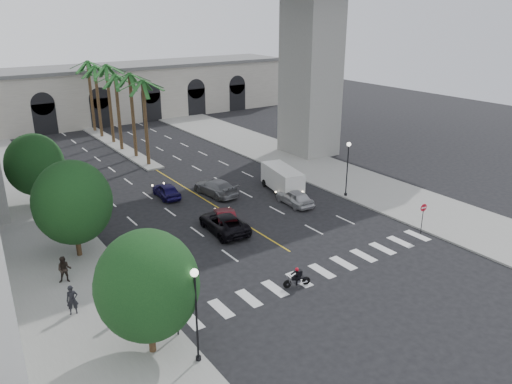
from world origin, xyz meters
The scene contains 29 objects.
ground centered at (0.00, 0.00, 0.00)m, with size 140.00×140.00×0.00m, color black.
sidewalk_left centered at (-15.00, 15.00, 0.07)m, with size 8.00×100.00×0.15m, color gray.
sidewalk_right centered at (15.00, 15.00, 0.07)m, with size 8.00×100.00×0.15m, color gray.
median centered at (0.00, 38.00, 0.10)m, with size 2.00×24.00×0.20m, color gray.
pier_building centered at (0.00, 55.00, 4.27)m, with size 71.00×10.50×8.50m.
palm_a centered at (0.00, 28.00, 9.10)m, with size 3.20×3.20×10.30m.
palm_b centered at (0.10, 32.00, 9.37)m, with size 3.20×3.20×10.60m.
palm_c centered at (-0.20, 36.00, 8.91)m, with size 3.20×3.20×10.10m.
palm_d centered at (0.15, 40.00, 9.65)m, with size 3.20×3.20×10.90m.
palm_e centered at (-0.10, 44.00, 9.19)m, with size 3.20×3.20×10.40m.
palm_f centered at (0.20, 48.00, 9.46)m, with size 3.20×3.20×10.70m.
street_tree_near centered at (-13.00, -3.00, 4.02)m, with size 5.20×5.20×6.89m.
street_tree_mid centered at (-13.00, 10.00, 4.21)m, with size 5.44×5.44×7.21m.
street_tree_far centered at (-13.00, 22.00, 3.90)m, with size 5.04×5.04×6.68m.
lamp_post_left_near centered at (-11.40, -5.00, 3.22)m, with size 0.40×0.40×5.35m.
lamp_post_left_far centered at (-11.40, 16.00, 3.22)m, with size 0.40×0.40×5.35m.
lamp_post_right centered at (11.40, 8.00, 3.22)m, with size 0.40×0.40×5.35m.
traffic_signal_near centered at (-11.30, -2.50, 2.51)m, with size 0.25×0.18×3.65m.
traffic_signal_far centered at (-11.30, 1.50, 2.51)m, with size 0.25×0.18×3.65m.
motorcycle_rider centered at (-2.61, -2.07, 0.61)m, with size 1.82×0.66×1.34m.
car_a centered at (6.14, 9.17, 0.72)m, with size 1.70×4.23×1.44m, color #B0B1B6.
car_b centered at (-1.50, 8.71, 0.71)m, with size 1.49×4.28×1.41m, color #4F0F16.
car_c centered at (-2.16, 7.87, 0.76)m, with size 2.51×5.44×1.51m, color black.
car_d centered at (1.50, 15.49, 0.77)m, with size 2.14×5.28×1.53m, color slate.
car_e centered at (-2.67, 17.49, 0.69)m, with size 1.64×4.07×1.39m, color #160F48.
cargo_van centered at (7.33, 12.57, 1.33)m, with size 3.15×5.90×2.39m.
pedestrian_a centered at (-15.42, 2.74, 1.05)m, with size 0.66×0.43×1.80m, color black.
pedestrian_b centered at (-14.84, 6.65, 1.06)m, with size 0.88×0.69×1.81m, color black.
do_not_enter_sign centered at (10.50, -1.41, 1.85)m, with size 0.62×0.11×2.54m.
Camera 1 is at (-20.73, -23.70, 16.85)m, focal length 35.00 mm.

